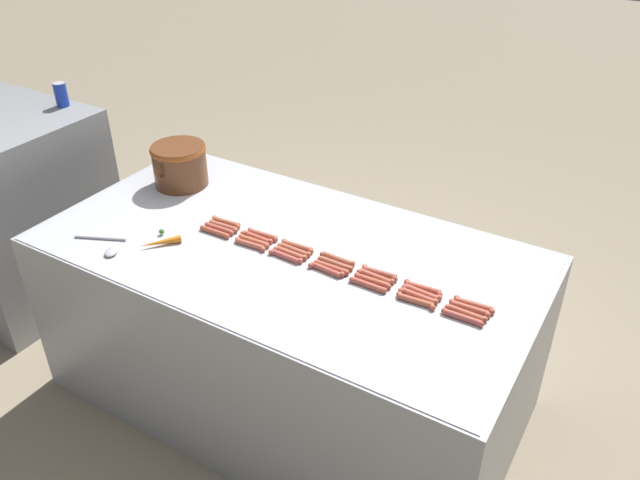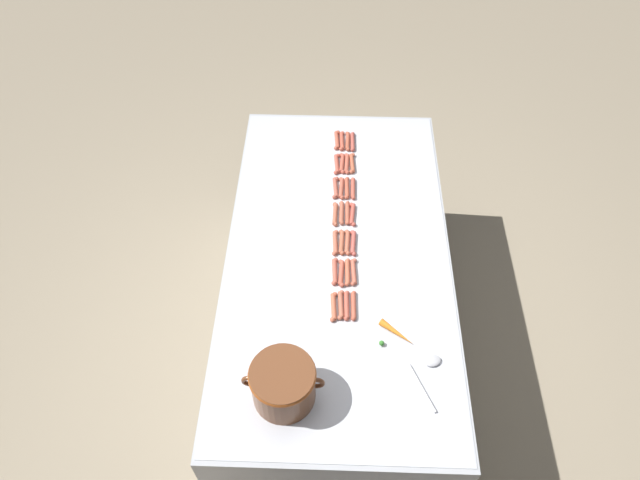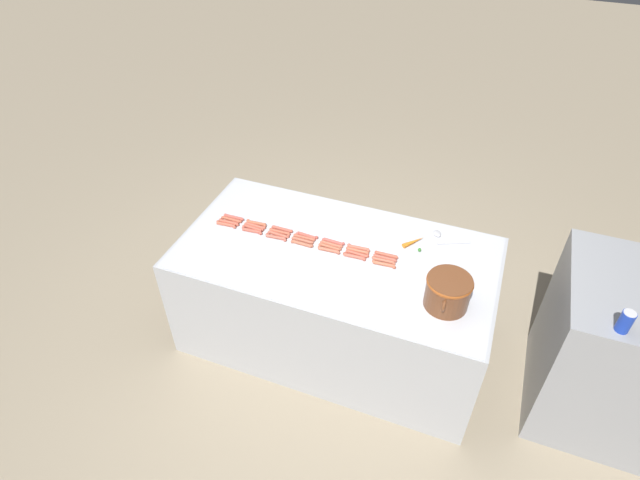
% 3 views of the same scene
% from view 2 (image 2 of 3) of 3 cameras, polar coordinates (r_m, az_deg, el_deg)
% --- Properties ---
extents(ground_plane, '(20.00, 20.00, 0.00)m').
position_cam_2_polar(ground_plane, '(3.47, 1.46, -9.60)').
color(ground_plane, gray).
extents(griddle_counter, '(1.08, 2.04, 0.83)m').
position_cam_2_polar(griddle_counter, '(3.12, 1.61, -5.85)').
color(griddle_counter, '#ADAFB5').
rests_on(griddle_counter, ground_plane).
extents(hot_dog_0, '(0.02, 0.16, 0.02)m').
position_cam_2_polar(hot_dog_0, '(3.31, 3.24, 9.66)').
color(hot_dog_0, '#B44F43').
rests_on(hot_dog_0, griddle_counter).
extents(hot_dog_1, '(0.03, 0.16, 0.02)m').
position_cam_2_polar(hot_dog_1, '(3.18, 3.20, 7.57)').
color(hot_dog_1, '#B6593D').
rests_on(hot_dog_1, griddle_counter).
extents(hot_dog_2, '(0.02, 0.16, 0.02)m').
position_cam_2_polar(hot_dog_2, '(3.04, 3.28, 5.10)').
color(hot_dog_2, '#B55140').
rests_on(hot_dog_2, griddle_counter).
extents(hot_dog_3, '(0.03, 0.16, 0.02)m').
position_cam_2_polar(hot_dog_3, '(2.92, 3.22, 2.54)').
color(hot_dog_3, '#B94F41').
rests_on(hot_dog_3, griddle_counter).
extents(hot_dog_4, '(0.03, 0.16, 0.02)m').
position_cam_2_polar(hot_dog_4, '(2.80, 3.31, -0.29)').
color(hot_dog_4, '#B85146').
rests_on(hot_dog_4, griddle_counter).
extents(hot_dog_5, '(0.03, 0.16, 0.02)m').
position_cam_2_polar(hot_dog_5, '(2.70, 3.34, -3.16)').
color(hot_dog_5, '#B95B46').
rests_on(hot_dog_5, griddle_counter).
extents(hot_dog_6, '(0.02, 0.16, 0.02)m').
position_cam_2_polar(hot_dog_6, '(2.59, 3.33, -6.48)').
color(hot_dog_6, '#B4523D').
rests_on(hot_dog_6, griddle_counter).
extents(hot_dog_7, '(0.03, 0.16, 0.02)m').
position_cam_2_polar(hot_dog_7, '(3.31, 2.75, 9.70)').
color(hot_dog_7, '#B2563D').
rests_on(hot_dog_7, griddle_counter).
extents(hot_dog_8, '(0.03, 0.16, 0.02)m').
position_cam_2_polar(hot_dog_8, '(3.17, 2.66, 7.53)').
color(hot_dog_8, '#B85642').
rests_on(hot_dog_8, griddle_counter).
extents(hot_dog_9, '(0.03, 0.16, 0.02)m').
position_cam_2_polar(hot_dog_9, '(3.04, 2.68, 5.15)').
color(hot_dog_9, '#B6543D').
rests_on(hot_dog_9, griddle_counter).
extents(hot_dog_10, '(0.02, 0.16, 0.02)m').
position_cam_2_polar(hot_dog_10, '(2.92, 2.73, 2.68)').
color(hot_dog_10, '#B0563F').
rests_on(hot_dog_10, griddle_counter).
extents(hot_dog_11, '(0.03, 0.16, 0.02)m').
position_cam_2_polar(hot_dog_11, '(2.80, 2.71, -0.23)').
color(hot_dog_11, '#B35E44').
rests_on(hot_dog_11, griddle_counter).
extents(hot_dog_12, '(0.03, 0.16, 0.02)m').
position_cam_2_polar(hot_dog_12, '(2.69, 2.73, -3.18)').
color(hot_dog_12, '#BC5D41').
rests_on(hot_dog_12, griddle_counter).
extents(hot_dog_13, '(0.03, 0.16, 0.02)m').
position_cam_2_polar(hot_dog_13, '(2.59, 2.65, -6.47)').
color(hot_dog_13, '#B05241').
rests_on(hot_dog_13, griddle_counter).
extents(hot_dog_14, '(0.03, 0.16, 0.02)m').
position_cam_2_polar(hot_dog_14, '(3.31, 2.17, 9.74)').
color(hot_dog_14, '#BA5440').
rests_on(hot_dog_14, griddle_counter).
extents(hot_dog_15, '(0.03, 0.16, 0.02)m').
position_cam_2_polar(hot_dog_15, '(3.17, 2.19, 7.57)').
color(hot_dog_15, '#B85542').
rests_on(hot_dog_15, griddle_counter).
extents(hot_dog_16, '(0.03, 0.16, 0.02)m').
position_cam_2_polar(hot_dog_16, '(3.04, 2.12, 5.13)').
color(hot_dog_16, '#B75944').
rests_on(hot_dog_16, griddle_counter).
extents(hot_dog_17, '(0.03, 0.16, 0.02)m').
position_cam_2_polar(hot_dog_17, '(2.92, 2.14, 2.69)').
color(hot_dog_17, '#B05C45').
rests_on(hot_dog_17, griddle_counter).
extents(hot_dog_18, '(0.03, 0.16, 0.02)m').
position_cam_2_polar(hot_dog_18, '(2.80, 2.15, -0.22)').
color(hot_dog_18, '#B25D41').
rests_on(hot_dog_18, griddle_counter).
extents(hot_dog_19, '(0.03, 0.16, 0.02)m').
position_cam_2_polar(hot_dog_19, '(2.69, 2.11, -3.29)').
color(hot_dog_19, '#BD5440').
rests_on(hot_dog_19, griddle_counter).
extents(hot_dog_20, '(0.03, 0.16, 0.02)m').
position_cam_2_polar(hot_dog_20, '(2.59, 2.07, -6.42)').
color(hot_dog_20, '#B15D46').
rests_on(hot_dog_20, griddle_counter).
extents(hot_dog_21, '(0.03, 0.16, 0.02)m').
position_cam_2_polar(hot_dog_21, '(3.31, 1.68, 9.83)').
color(hot_dog_21, '#B8553F').
rests_on(hot_dog_21, griddle_counter).
extents(hot_dog_22, '(0.03, 0.16, 0.02)m').
position_cam_2_polar(hot_dog_22, '(3.17, 1.67, 7.51)').
color(hot_dog_22, '#B7503F').
rests_on(hot_dog_22, griddle_counter).
extents(hot_dog_23, '(0.03, 0.16, 0.02)m').
position_cam_2_polar(hot_dog_23, '(3.04, 1.54, 5.18)').
color(hot_dog_23, '#B15645').
rests_on(hot_dog_23, griddle_counter).
extents(hot_dog_24, '(0.03, 0.16, 0.02)m').
position_cam_2_polar(hot_dog_24, '(2.92, 1.50, 2.57)').
color(hot_dog_24, '#B15B42').
rests_on(hot_dog_24, griddle_counter).
extents(hot_dog_25, '(0.03, 0.16, 0.02)m').
position_cam_2_polar(hot_dog_25, '(2.80, 1.52, -0.26)').
color(hot_dog_25, '#B75C44').
rests_on(hot_dog_25, griddle_counter).
extents(hot_dog_26, '(0.03, 0.16, 0.02)m').
position_cam_2_polar(hot_dog_26, '(2.69, 1.46, -3.12)').
color(hot_dog_26, '#B65644').
rests_on(hot_dog_26, griddle_counter).
extents(hot_dog_27, '(0.03, 0.16, 0.02)m').
position_cam_2_polar(hot_dog_27, '(2.58, 1.36, -6.60)').
color(hot_dog_27, '#BA5C41').
rests_on(hot_dog_27, griddle_counter).
extents(bean_pot, '(0.32, 0.26, 0.20)m').
position_cam_2_polar(bean_pot, '(2.30, -3.66, -13.89)').
color(bean_pot, brown).
rests_on(bean_pot, griddle_counter).
extents(serving_spoon, '(0.15, 0.26, 0.02)m').
position_cam_2_polar(serving_spoon, '(2.48, 10.76, -12.48)').
color(serving_spoon, '#B7B7BC').
rests_on(serving_spoon, griddle_counter).
extents(carrot, '(0.15, 0.13, 0.03)m').
position_cam_2_polar(carrot, '(2.53, 7.49, -9.11)').
color(carrot, orange).
rests_on(carrot, griddle_counter).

